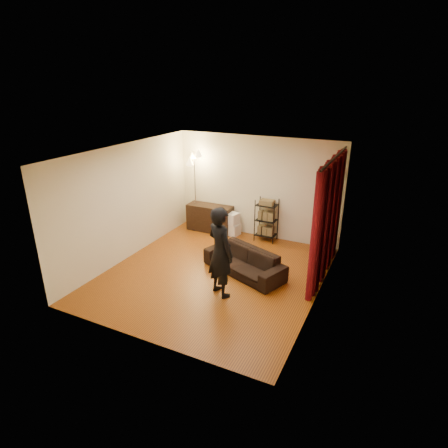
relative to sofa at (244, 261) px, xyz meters
The scene contains 14 objects.
floor 0.72m from the sofa, 148.94° to the right, with size 5.00×5.00×0.00m, color #994D11.
ceiling 2.51m from the sofa, 148.94° to the right, with size 5.00×5.00×0.00m, color white.
wall_back 2.47m from the sofa, 104.83° to the left, with size 5.00×5.00×0.00m, color beige.
wall_front 3.09m from the sofa, 101.35° to the right, with size 5.00×5.00×0.00m, color beige.
wall_left 3.04m from the sofa, behind, with size 5.00×5.00×0.00m, color beige.
wall_right 2.02m from the sofa, 11.58° to the right, with size 5.00×5.00×0.00m, color beige.
curtain_rod 2.90m from the sofa, 26.32° to the left, with size 0.04×0.04×2.65m, color black.
curtain 2.01m from the sofa, 26.61° to the left, with size 0.22×2.65×2.55m, color maroon, non-canonical shape.
sofa is the anchor object (origin of this frame).
person 1.19m from the sofa, 95.04° to the right, with size 0.67×0.44×1.84m, color black.
media_cabinet 2.64m from the sofa, 134.46° to the left, with size 1.28×0.48×0.74m, color black.
storage_boxes 2.19m from the sofa, 121.85° to the left, with size 0.39×0.31×0.65m, color silver, non-canonical shape.
wire_shelf 1.95m from the sofa, 95.64° to the left, with size 0.52×0.36×1.14m, color black, non-canonical shape.
floor_lamp 3.00m from the sofa, 141.49° to the left, with size 0.40×0.40×2.21m, color silver, non-canonical shape.
Camera 1 is at (3.39, -6.48, 4.04)m, focal length 30.00 mm.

